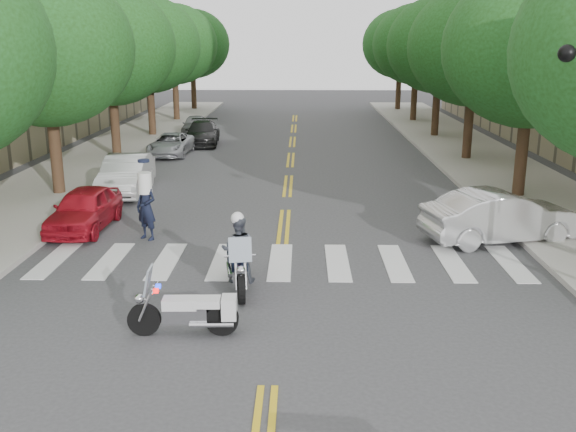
{
  "coord_description": "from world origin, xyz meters",
  "views": [
    {
      "loc": [
        0.57,
        -9.94,
        5.79
      ],
      "look_at": [
        0.21,
        6.48,
        1.3
      ],
      "focal_mm": 40.0,
      "sensor_mm": 36.0,
      "label": 1
    }
  ],
  "objects_px": {
    "motorcycle_police": "(238,255)",
    "motorcycle_parked": "(193,311)",
    "officer_standing": "(146,208)",
    "convertible": "(502,216)"
  },
  "relations": [
    {
      "from": "motorcycle_police",
      "to": "motorcycle_parked",
      "type": "relative_size",
      "value": 1.05
    },
    {
      "from": "motorcycle_police",
      "to": "officer_standing",
      "type": "xyz_separation_m",
      "value": [
        -3.13,
        3.94,
        0.13
      ]
    },
    {
      "from": "motorcycle_police",
      "to": "motorcycle_parked",
      "type": "xyz_separation_m",
      "value": [
        -0.68,
        -2.55,
        -0.35
      ]
    },
    {
      "from": "motorcycle_police",
      "to": "officer_standing",
      "type": "distance_m",
      "value": 5.04
    },
    {
      "from": "officer_standing",
      "to": "convertible",
      "type": "height_order",
      "value": "officer_standing"
    },
    {
      "from": "motorcycle_parked",
      "to": "convertible",
      "type": "xyz_separation_m",
      "value": [
        8.12,
        6.49,
        0.27
      ]
    },
    {
      "from": "motorcycle_police",
      "to": "motorcycle_parked",
      "type": "distance_m",
      "value": 2.66
    },
    {
      "from": "motorcycle_parked",
      "to": "officer_standing",
      "type": "xyz_separation_m",
      "value": [
        -2.46,
        6.49,
        0.48
      ]
    },
    {
      "from": "convertible",
      "to": "motorcycle_police",
      "type": "bearing_deg",
      "value": 103.58
    },
    {
      "from": "motorcycle_parked",
      "to": "convertible",
      "type": "bearing_deg",
      "value": -53.54
    }
  ]
}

